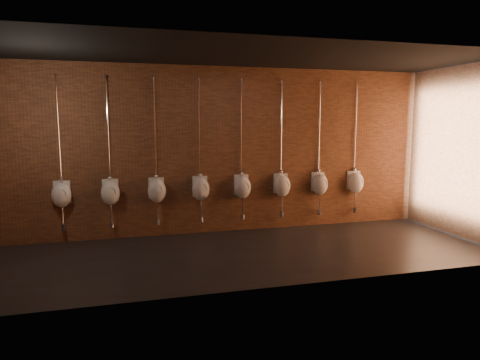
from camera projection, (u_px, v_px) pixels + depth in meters
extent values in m
plane|color=black|center=(243.00, 253.00, 7.06)|extent=(8.50, 8.50, 0.00)
cube|color=black|center=(243.00, 54.00, 6.62)|extent=(8.50, 3.00, 0.04)
cube|color=brown|center=(223.00, 151.00, 8.28)|extent=(8.50, 0.04, 3.20)
cube|color=brown|center=(275.00, 166.00, 5.41)|extent=(8.50, 0.04, 3.20)
cube|color=brown|center=(463.00, 152.00, 7.94)|extent=(0.04, 3.00, 3.20)
ellipsoid|color=white|center=(61.00, 195.00, 7.50)|extent=(0.35, 0.31, 0.44)
cube|color=white|center=(62.00, 192.00, 7.59)|extent=(0.29, 0.06, 0.40)
cylinder|color=gray|center=(60.00, 195.00, 7.39)|extent=(0.20, 0.03, 0.19)
cylinder|color=silver|center=(58.00, 129.00, 7.42)|extent=(0.02, 0.02, 1.85)
sphere|color=silver|center=(61.00, 179.00, 7.53)|extent=(0.08, 0.08, 0.08)
cylinder|color=silver|center=(55.00, 75.00, 7.29)|extent=(0.05, 0.05, 0.01)
cylinder|color=silver|center=(62.00, 214.00, 7.54)|extent=(0.03, 0.03, 0.36)
cylinder|color=silver|center=(63.00, 227.00, 7.57)|extent=(0.08, 0.08, 0.11)
cylinder|color=silver|center=(64.00, 226.00, 7.64)|extent=(0.03, 0.15, 0.03)
ellipsoid|color=white|center=(110.00, 193.00, 7.71)|extent=(0.35, 0.31, 0.44)
cube|color=white|center=(111.00, 190.00, 7.80)|extent=(0.29, 0.06, 0.40)
cylinder|color=gray|center=(110.00, 193.00, 7.60)|extent=(0.20, 0.03, 0.19)
cylinder|color=silver|center=(108.00, 129.00, 7.63)|extent=(0.02, 0.02, 1.85)
sphere|color=silver|center=(110.00, 177.00, 7.74)|extent=(0.08, 0.08, 0.08)
cylinder|color=silver|center=(106.00, 76.00, 7.51)|extent=(0.05, 0.05, 0.01)
cylinder|color=silver|center=(111.00, 212.00, 7.76)|extent=(0.03, 0.03, 0.36)
cylinder|color=silver|center=(112.00, 224.00, 7.79)|extent=(0.08, 0.08, 0.11)
cylinder|color=silver|center=(112.00, 224.00, 7.86)|extent=(0.03, 0.15, 0.03)
ellipsoid|color=white|center=(157.00, 191.00, 7.92)|extent=(0.35, 0.31, 0.44)
cube|color=white|center=(156.00, 188.00, 8.02)|extent=(0.29, 0.06, 0.40)
cylinder|color=gray|center=(157.00, 191.00, 7.81)|extent=(0.20, 0.03, 0.19)
cylinder|color=silver|center=(155.00, 129.00, 7.85)|extent=(0.02, 0.02, 1.85)
sphere|color=silver|center=(156.00, 176.00, 7.96)|extent=(0.08, 0.08, 0.08)
cylinder|color=silver|center=(153.00, 78.00, 7.72)|extent=(0.05, 0.05, 0.01)
cylinder|color=silver|center=(157.00, 209.00, 7.97)|extent=(0.03, 0.03, 0.36)
cylinder|color=silver|center=(158.00, 222.00, 8.00)|extent=(0.08, 0.08, 0.11)
cylinder|color=silver|center=(157.00, 221.00, 8.07)|extent=(0.03, 0.15, 0.03)
ellipsoid|color=white|center=(201.00, 189.00, 8.14)|extent=(0.35, 0.31, 0.44)
cube|color=white|center=(200.00, 186.00, 8.23)|extent=(0.29, 0.06, 0.40)
cylinder|color=gray|center=(202.00, 189.00, 8.03)|extent=(0.20, 0.03, 0.19)
cylinder|color=silver|center=(199.00, 129.00, 8.06)|extent=(0.02, 0.02, 1.85)
sphere|color=silver|center=(200.00, 175.00, 8.17)|extent=(0.08, 0.08, 0.08)
cylinder|color=silver|center=(199.00, 79.00, 7.93)|extent=(0.05, 0.05, 0.01)
cylinder|color=silver|center=(201.00, 207.00, 8.18)|extent=(0.03, 0.03, 0.36)
cylinder|color=silver|center=(201.00, 219.00, 8.21)|extent=(0.08, 0.08, 0.11)
cylinder|color=silver|center=(201.00, 218.00, 8.28)|extent=(0.03, 0.15, 0.03)
ellipsoid|color=white|center=(243.00, 188.00, 8.35)|extent=(0.35, 0.31, 0.44)
cube|color=white|center=(241.00, 185.00, 8.44)|extent=(0.29, 0.06, 0.40)
cylinder|color=gray|center=(244.00, 187.00, 8.24)|extent=(0.20, 0.03, 0.19)
cylinder|color=silver|center=(241.00, 129.00, 8.27)|extent=(0.02, 0.02, 1.85)
sphere|color=silver|center=(242.00, 173.00, 8.38)|extent=(0.08, 0.08, 0.08)
cylinder|color=silver|center=(241.00, 80.00, 8.15)|extent=(0.05, 0.05, 0.01)
cylinder|color=silver|center=(243.00, 205.00, 8.40)|extent=(0.03, 0.03, 0.36)
cylinder|color=silver|center=(243.00, 217.00, 8.43)|extent=(0.08, 0.08, 0.11)
cylinder|color=silver|center=(242.00, 216.00, 8.50)|extent=(0.03, 0.15, 0.03)
ellipsoid|color=white|center=(282.00, 186.00, 8.56)|extent=(0.35, 0.31, 0.44)
cube|color=white|center=(280.00, 183.00, 8.66)|extent=(0.29, 0.06, 0.40)
cylinder|color=gray|center=(284.00, 185.00, 8.45)|extent=(0.20, 0.03, 0.19)
cylinder|color=silver|center=(281.00, 128.00, 8.49)|extent=(0.02, 0.02, 1.85)
sphere|color=silver|center=(281.00, 172.00, 8.60)|extent=(0.08, 0.08, 0.08)
cylinder|color=silver|center=(282.00, 81.00, 8.36)|extent=(0.05, 0.05, 0.01)
cylinder|color=silver|center=(282.00, 203.00, 8.61)|extent=(0.03, 0.03, 0.36)
cylinder|color=silver|center=(282.00, 214.00, 8.64)|extent=(0.08, 0.08, 0.11)
cylinder|color=silver|center=(281.00, 214.00, 8.71)|extent=(0.03, 0.15, 0.03)
ellipsoid|color=white|center=(320.00, 184.00, 8.78)|extent=(0.35, 0.31, 0.44)
cube|color=white|center=(318.00, 181.00, 8.87)|extent=(0.29, 0.06, 0.40)
cylinder|color=gray|center=(322.00, 184.00, 8.67)|extent=(0.20, 0.03, 0.19)
cylinder|color=silver|center=(320.00, 128.00, 8.70)|extent=(0.02, 0.02, 1.85)
sphere|color=silver|center=(319.00, 171.00, 8.81)|extent=(0.08, 0.08, 0.08)
cylinder|color=silver|center=(321.00, 82.00, 8.57)|extent=(0.05, 0.05, 0.01)
cylinder|color=silver|center=(319.00, 201.00, 8.82)|extent=(0.03, 0.03, 0.36)
cylinder|color=silver|center=(319.00, 212.00, 8.85)|extent=(0.08, 0.08, 0.11)
cylinder|color=silver|center=(318.00, 211.00, 8.92)|extent=(0.03, 0.15, 0.03)
ellipsoid|color=white|center=(356.00, 183.00, 8.99)|extent=(0.35, 0.31, 0.44)
cube|color=white|center=(353.00, 180.00, 9.08)|extent=(0.29, 0.06, 0.40)
cylinder|color=gray|center=(359.00, 182.00, 8.88)|extent=(0.20, 0.03, 0.19)
cylinder|color=silver|center=(356.00, 128.00, 8.91)|extent=(0.02, 0.02, 1.85)
sphere|color=silver|center=(354.00, 169.00, 9.02)|extent=(0.08, 0.08, 0.08)
cylinder|color=silver|center=(357.00, 83.00, 8.79)|extent=(0.05, 0.05, 0.01)
cylinder|color=silver|center=(355.00, 199.00, 9.04)|extent=(0.03, 0.03, 0.36)
cylinder|color=silver|center=(355.00, 210.00, 9.07)|extent=(0.08, 0.08, 0.11)
cylinder|color=silver|center=(353.00, 209.00, 9.14)|extent=(0.03, 0.15, 0.03)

